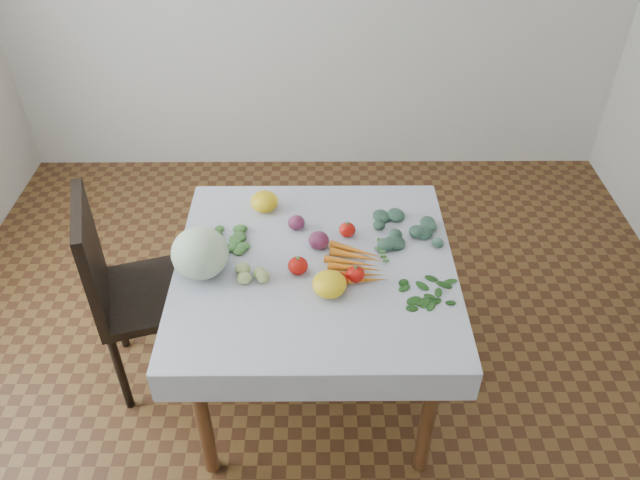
% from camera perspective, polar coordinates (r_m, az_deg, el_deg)
% --- Properties ---
extents(ground, '(4.00, 4.00, 0.00)m').
position_cam_1_polar(ground, '(3.07, -0.39, -12.90)').
color(ground, brown).
extents(table, '(1.00, 1.00, 0.75)m').
position_cam_1_polar(table, '(2.59, -0.45, -3.92)').
color(table, brown).
rests_on(table, ground).
extents(tablecloth, '(1.12, 1.12, 0.01)m').
position_cam_1_polar(tablecloth, '(2.52, -0.46, -2.26)').
color(tablecloth, white).
rests_on(tablecloth, table).
extents(chair, '(0.56, 0.56, 0.99)m').
position_cam_1_polar(chair, '(2.83, -17.26, -3.85)').
color(chair, black).
rests_on(chair, ground).
extents(cabbage, '(0.27, 0.27, 0.20)m').
position_cam_1_polar(cabbage, '(2.46, -10.92, -1.19)').
color(cabbage, '#DAF3CB').
rests_on(cabbage, tablecloth).
extents(tomato_a, '(0.08, 0.08, 0.06)m').
position_cam_1_polar(tomato_a, '(2.64, 2.51, 0.94)').
color(tomato_a, red).
rests_on(tomato_a, tablecloth).
extents(tomato_b, '(0.09, 0.09, 0.06)m').
position_cam_1_polar(tomato_b, '(2.43, 3.25, -3.15)').
color(tomato_b, red).
rests_on(tomato_b, tablecloth).
extents(tomato_c, '(0.09, 0.09, 0.06)m').
position_cam_1_polar(tomato_c, '(2.40, 1.73, -3.74)').
color(tomato_c, red).
rests_on(tomato_c, tablecloth).
extents(tomato_d, '(0.10, 0.10, 0.07)m').
position_cam_1_polar(tomato_d, '(2.46, -2.03, -2.37)').
color(tomato_d, red).
rests_on(tomato_d, tablecloth).
extents(heirloom_back, '(0.14, 0.14, 0.09)m').
position_cam_1_polar(heirloom_back, '(2.80, -5.10, 3.53)').
color(heirloom_back, yellow).
rests_on(heirloom_back, tablecloth).
extents(heirloom_front, '(0.15, 0.15, 0.09)m').
position_cam_1_polar(heirloom_front, '(2.36, 0.87, -4.06)').
color(heirloom_front, yellow).
rests_on(heirloom_front, tablecloth).
extents(onion_a, '(0.09, 0.09, 0.06)m').
position_cam_1_polar(onion_a, '(2.68, -2.18, 1.60)').
color(onion_a, '#51172F').
rests_on(onion_a, tablecloth).
extents(onion_b, '(0.11, 0.11, 0.07)m').
position_cam_1_polar(onion_b, '(2.58, -0.12, -0.02)').
color(onion_b, '#51172F').
rests_on(onion_b, tablecloth).
extents(tomatillo_cluster, '(0.15, 0.09, 0.04)m').
position_cam_1_polar(tomatillo_cluster, '(2.46, -6.18, -2.96)').
color(tomatillo_cluster, '#B7D078').
rests_on(tomatillo_cluster, tablecloth).
extents(carrot_bunch, '(0.23, 0.26, 0.03)m').
position_cam_1_polar(carrot_bunch, '(2.49, 3.21, -2.32)').
color(carrot_bunch, orange).
rests_on(carrot_bunch, tablecloth).
extents(kale_bunch, '(0.27, 0.26, 0.04)m').
position_cam_1_polar(kale_bunch, '(2.67, 7.75, 0.74)').
color(kale_bunch, '#3D6451').
rests_on(kale_bunch, tablecloth).
extents(basil_bunch, '(0.21, 0.19, 0.01)m').
position_cam_1_polar(basil_bunch, '(2.42, 9.83, -4.89)').
color(basil_bunch, '#204A17').
rests_on(basil_bunch, tablecloth).
extents(dill_bunch, '(0.21, 0.21, 0.02)m').
position_cam_1_polar(dill_bunch, '(2.65, -8.04, 0.03)').
color(dill_bunch, '#48803A').
rests_on(dill_bunch, tablecloth).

